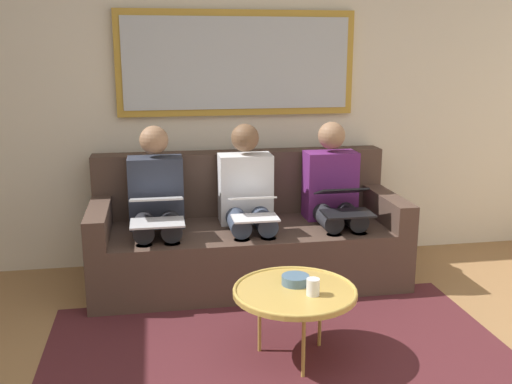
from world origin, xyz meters
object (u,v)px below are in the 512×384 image
Objects in this scene: coffee_table at (295,292)px; laptop_silver at (157,209)px; cup at (313,287)px; bowl at (295,280)px; person_middle at (247,200)px; couch at (246,237)px; framed_mirror at (237,63)px; laptop_white at (253,207)px; person_right at (157,204)px; laptop_black at (344,201)px; person_left at (334,196)px.

laptop_silver is (0.71, -0.91, 0.25)m from coffee_table.
bowl is (0.06, -0.16, -0.02)m from cup.
couch is at bearing -90.00° from person_middle.
framed_mirror reaches higher than bowl.
bowl is at bearing 96.30° from laptop_white.
cup is at bearing 109.43° from bowl.
laptop_white reaches higher than cup.
framed_mirror is 5.54× the size of laptop_white.
couch is 1.93× the size of person_right.
person_middle is at bearing 90.00° from framed_mirror.
person_right is at bearing 6.13° from couch.
coffee_table is 0.59× the size of person_middle.
laptop_black reaches higher than laptop_white.
bowl is 0.39× the size of laptop_black.
bowl is at bearing 131.25° from laptop_silver.
person_middle is at bearing 90.00° from couch.
person_middle reaches higher than coffee_table.
person_middle is at bearing -86.53° from coffee_table.
person_left is (-0.64, 0.46, -0.94)m from framed_mirror.
coffee_table is 4.40× the size of bowl.
framed_mirror is at bearing -90.00° from couch.
framed_mirror is 1.58× the size of person_right.
bowl is 0.13× the size of person_middle.
laptop_black is 1.28m from laptop_silver.
cup is 0.59× the size of bowl.
bowl reaches higher than coffee_table.
laptop_silver is (1.28, 0.01, 0.00)m from laptop_black.
framed_mirror reaches higher than couch.
bowl is 0.47× the size of laptop_white.
person_left is at bearing -116.40° from coffee_table.
laptop_silver is at bearing -51.55° from cup.
laptop_black is 0.34× the size of person_right.
person_middle is 0.64m from person_right.
couch is 1.93× the size of person_left.
person_left and person_right have the same top height.
laptop_black reaches higher than cup.
bowl is at bearing -105.97° from coffee_table.
person_middle is 3.51× the size of laptop_white.
bowl is 1.13m from laptop_silver.
framed_mirror is 1.32m from laptop_silver.
laptop_silver is (1.28, 0.24, 0.03)m from person_left.
person_left is 3.04× the size of laptop_silver.
couch reaches higher than laptop_black.
person_right is at bearing -21.33° from laptop_white.
bowl is at bearing 94.84° from person_middle.
person_right reaches higher than coffee_table.
couch is 1.30m from framed_mirror.
laptop_black is (0.00, 0.23, 0.02)m from person_left.
bowl is at bearing 62.93° from person_left.
person_right reaches higher than cup.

